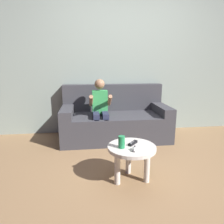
{
  "coord_description": "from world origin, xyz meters",
  "views": [
    {
      "loc": [
        -0.63,
        -1.89,
        1.2
      ],
      "look_at": [
        -0.31,
        0.67,
        0.59
      ],
      "focal_mm": 32.71,
      "sensor_mm": 36.0,
      "label": 1
    }
  ],
  "objects_px": {
    "couch": "(115,120)",
    "nunchuk_white": "(135,149)",
    "person_seated_on_couch": "(100,107)",
    "game_remote_black_near_edge": "(133,143)",
    "coffee_table": "(131,153)",
    "soda_can": "(122,142)"
  },
  "relations": [
    {
      "from": "person_seated_on_couch",
      "to": "nunchuk_white",
      "type": "distance_m",
      "value": 1.28
    },
    {
      "from": "coffee_table",
      "to": "person_seated_on_couch",
      "type": "bearing_deg",
      "value": 102.12
    },
    {
      "from": "person_seated_on_couch",
      "to": "coffee_table",
      "type": "distance_m",
      "value": 1.17
    },
    {
      "from": "coffee_table",
      "to": "soda_can",
      "type": "xyz_separation_m",
      "value": [
        -0.11,
        -0.03,
        0.14
      ]
    },
    {
      "from": "nunchuk_white",
      "to": "soda_can",
      "type": "relative_size",
      "value": 0.81
    },
    {
      "from": "game_remote_black_near_edge",
      "to": "couch",
      "type": "bearing_deg",
      "value": 90.57
    },
    {
      "from": "coffee_table",
      "to": "soda_can",
      "type": "height_order",
      "value": "soda_can"
    },
    {
      "from": "coffee_table",
      "to": "soda_can",
      "type": "relative_size",
      "value": 4.06
    },
    {
      "from": "person_seated_on_couch",
      "to": "game_remote_black_near_edge",
      "type": "distance_m",
      "value": 1.12
    },
    {
      "from": "coffee_table",
      "to": "couch",
      "type": "bearing_deg",
      "value": 89.61
    },
    {
      "from": "game_remote_black_near_edge",
      "to": "soda_can",
      "type": "distance_m",
      "value": 0.16
    },
    {
      "from": "couch",
      "to": "game_remote_black_near_edge",
      "type": "height_order",
      "value": "couch"
    },
    {
      "from": "person_seated_on_couch",
      "to": "soda_can",
      "type": "xyz_separation_m",
      "value": [
        0.13,
        -1.16,
        -0.11
      ]
    },
    {
      "from": "nunchuk_white",
      "to": "soda_can",
      "type": "distance_m",
      "value": 0.15
    },
    {
      "from": "person_seated_on_couch",
      "to": "game_remote_black_near_edge",
      "type": "bearing_deg",
      "value": -76.35
    },
    {
      "from": "couch",
      "to": "nunchuk_white",
      "type": "height_order",
      "value": "couch"
    },
    {
      "from": "person_seated_on_couch",
      "to": "game_remote_black_near_edge",
      "type": "relative_size",
      "value": 7.65
    },
    {
      "from": "couch",
      "to": "coffee_table",
      "type": "bearing_deg",
      "value": -90.39
    },
    {
      "from": "game_remote_black_near_edge",
      "to": "nunchuk_white",
      "type": "xyz_separation_m",
      "value": [
        -0.02,
        -0.17,
        0.01
      ]
    },
    {
      "from": "couch",
      "to": "person_seated_on_couch",
      "type": "relative_size",
      "value": 1.74
    },
    {
      "from": "game_remote_black_near_edge",
      "to": "person_seated_on_couch",
      "type": "bearing_deg",
      "value": 103.65
    },
    {
      "from": "couch",
      "to": "nunchuk_white",
      "type": "bearing_deg",
      "value": -90.25
    }
  ]
}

